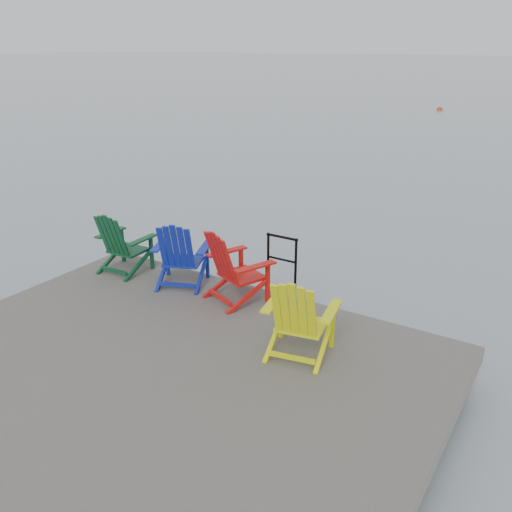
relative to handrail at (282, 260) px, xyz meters
The scene contains 8 objects.
ground 2.67m from the handrail, 95.83° to the right, with size 400.00×400.00×0.00m, color gray.
dock 2.56m from the handrail, 95.83° to the right, with size 6.00×5.00×1.40m.
handrail is the anchor object (origin of this frame).
chair_green 2.58m from the handrail, 167.39° to the right, with size 0.79×0.73×0.97m.
chair_blue 1.51m from the handrail, 161.75° to the right, with size 0.97×0.93×1.00m.
chair_red 0.68m from the handrail, 135.50° to the right, with size 1.00×0.95×1.03m.
chair_yellow 1.60m from the handrail, 53.48° to the right, with size 0.90×0.85×1.00m.
buoy_b 29.48m from the handrail, 100.29° to the left, with size 0.37×0.37×0.37m, color red.
Camera 1 is at (3.66, -3.65, 3.85)m, focal length 38.00 mm.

